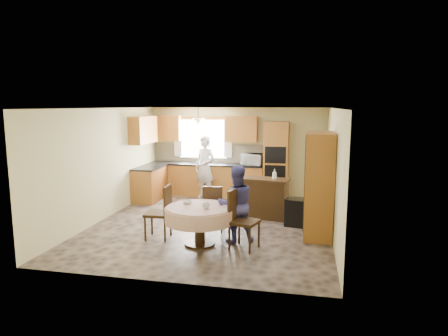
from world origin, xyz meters
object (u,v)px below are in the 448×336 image
chair_back (213,206)px  person_sink (205,167)px  sideboard (262,199)px  cupboard (319,185)px  chair_left (162,209)px  chair_right (240,216)px  dining_table (199,215)px  person_dining (236,204)px  oven_tower (276,161)px

chair_back → person_sink: 3.01m
sideboard → person_sink: bearing=147.9°
cupboard → person_sink: bearing=138.3°
chair_left → chair_right: (1.56, -0.21, 0.01)m
sideboard → dining_table: 2.26m
person_dining → oven_tower: bearing=-118.9°
dining_table → cupboard: bearing=24.9°
oven_tower → chair_left: 4.31m
person_sink → person_dining: person_sink is taller
chair_back → oven_tower: bearing=-112.4°
chair_left → person_dining: person_dining is taller
dining_table → chair_left: bearing=166.2°
cupboard → chair_right: size_ratio=1.90×
sideboard → person_sink: (-1.76, 1.60, 0.43)m
dining_table → person_sink: person_sink is taller
chair_left → sideboard: bearing=134.5°
sideboard → cupboard: cupboard is taller
sideboard → cupboard: (1.23, -1.07, 0.59)m
sideboard → chair_back: bearing=-114.0°
oven_tower → person_sink: bearing=-168.5°
oven_tower → cupboard: oven_tower is taller
cupboard → person_dining: (-1.52, -0.69, -0.29)m
chair_right → person_sink: (-1.60, 3.68, 0.27)m
person_sink → chair_back: bearing=-48.0°
oven_tower → sideboard: size_ratio=1.76×
chair_back → person_dining: bearing=132.5°
chair_left → person_dining: 1.44m
oven_tower → chair_left: size_ratio=2.02×
chair_right → chair_left: bearing=98.5°
dining_table → person_dining: (0.63, 0.31, 0.17)m
cupboard → chair_back: bearing=-175.1°
person_dining → person_sink: bearing=-88.3°
dining_table → chair_left: (-0.80, 0.20, 0.02)m
cupboard → person_dining: cupboard is taller
oven_tower → cupboard: (1.07, -3.06, -0.04)m
sideboard → cupboard: 1.74m
oven_tower → person_sink: size_ratio=1.23×
chair_back → chair_right: bearing=124.4°
oven_tower → chair_back: size_ratio=2.20×
cupboard → person_dining: bearing=-155.7°
cupboard → chair_left: (-2.95, -0.80, -0.44)m
cupboard → chair_back: 2.14m
oven_tower → cupboard: 3.24m
dining_table → chair_left: chair_left is taller
chair_back → chair_right: size_ratio=0.90×
oven_tower → sideboard: (-0.16, -1.99, -0.63)m
chair_back → person_sink: (-0.92, 2.85, 0.33)m
chair_left → chair_right: 1.57m
person_sink → sideboard: bearing=-18.0°
chair_back → chair_right: 1.08m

